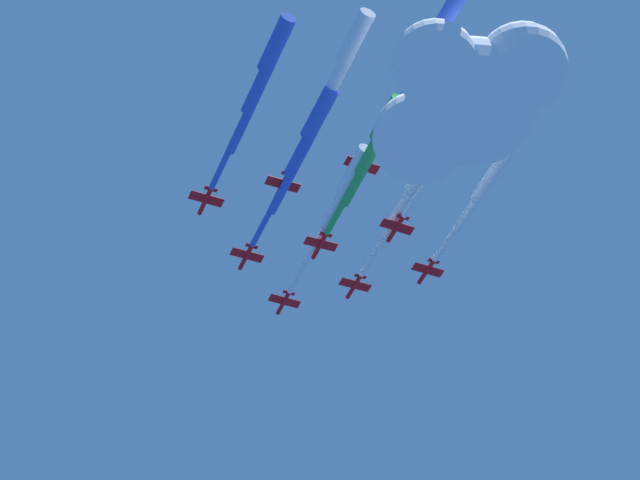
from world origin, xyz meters
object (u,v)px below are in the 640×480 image
at_px(jet_port_inner, 300,153).
at_px(jet_starboard_inner, 404,204).
at_px(jet_lead, 335,207).
at_px(jet_trail_port, 465,117).
at_px(jet_starboard_mid, 257,88).
at_px(jet_starboard_outer, 336,79).
at_px(jet_trail_starboard, 432,45).
at_px(jet_port_outer, 488,180).
at_px(jet_port_mid, 369,154).

height_order(jet_port_inner, jet_starboard_inner, jet_starboard_inner).
height_order(jet_lead, jet_starboard_inner, jet_starboard_inner).
xyz_separation_m(jet_port_inner, jet_trail_port, (36.38, 10.67, -0.87)).
height_order(jet_port_inner, jet_starboard_mid, jet_starboard_mid).
xyz_separation_m(jet_starboard_outer, jet_trail_starboard, (21.22, 4.06, 0.69)).
bearing_deg(jet_trail_starboard, jet_starboard_outer, -169.16).
relative_size(jet_port_outer, jet_trail_starboard, 0.91).
bearing_deg(jet_starboard_mid, jet_starboard_inner, 76.21).
distance_m(jet_port_outer, jet_trail_port, 21.29).
distance_m(jet_port_mid, jet_starboard_outer, 20.20).
distance_m(jet_port_mid, jet_trail_starboard, 29.20).
bearing_deg(jet_starboard_inner, jet_trail_port, -34.19).
height_order(jet_port_mid, jet_trail_port, jet_trail_port).
xyz_separation_m(jet_port_inner, jet_starboard_outer, (16.97, -12.04, 0.51)).
bearing_deg(jet_trail_port, jet_starboard_outer, -130.51).
bearing_deg(jet_port_mid, jet_port_inner, -150.47).
bearing_deg(jet_starboard_outer, jet_port_mid, 99.18).
xyz_separation_m(jet_starboard_inner, jet_trail_starboard, (25.85, -34.99, -0.53)).
distance_m(jet_starboard_inner, jet_starboard_mid, 47.16).
bearing_deg(jet_starboard_inner, jet_port_outer, 12.32).
bearing_deg(jet_trail_port, jet_lead, 168.52).
distance_m(jet_port_inner, jet_starboard_outer, 20.81).
bearing_deg(jet_port_inner, jet_trail_starboard, -11.80).
bearing_deg(jet_port_mid, jet_trail_starboard, -32.86).
distance_m(jet_port_inner, jet_starboard_mid, 18.86).
relative_size(jet_lead, jet_port_mid, 1.14).
height_order(jet_starboard_inner, jet_trail_starboard, jet_starboard_inner).
xyz_separation_m(jet_port_outer, jet_starboard_outer, (-15.63, -43.47, -1.51)).
height_order(jet_port_outer, jet_starboard_outer, jet_port_outer).
bearing_deg(jet_port_mid, jet_trail_port, 7.25).
height_order(jet_starboard_mid, jet_starboard_outer, jet_starboard_mid).
xyz_separation_m(jet_trail_port, jet_trail_starboard, (1.81, -18.65, 2.07)).
bearing_deg(jet_lead, jet_starboard_outer, -58.28).
distance_m(jet_lead, jet_trail_port, 39.08).
bearing_deg(jet_port_inner, jet_starboard_inner, 65.45).
height_order(jet_port_outer, jet_trail_port, jet_port_outer).
bearing_deg(jet_starboard_outer, jet_trail_port, 49.49).
distance_m(jet_port_outer, jet_starboard_outer, 46.22).
relative_size(jet_starboard_inner, jet_port_outer, 0.94).
height_order(jet_starboard_inner, jet_starboard_outer, jet_starboard_inner).
xyz_separation_m(jet_starboard_inner, jet_starboard_mid, (-11.24, -45.79, -0.45)).
distance_m(jet_port_inner, jet_trail_starboard, 39.03).
distance_m(jet_starboard_mid, jet_trail_starboard, 38.63).
height_order(jet_port_inner, jet_port_mid, jet_port_inner).
bearing_deg(jet_starboard_outer, jet_starboard_inner, 96.76).
xyz_separation_m(jet_lead, jet_trail_starboard, (40.07, -26.42, 0.38)).
xyz_separation_m(jet_starboard_outer, jet_trail_port, (19.41, 22.72, -1.38)).
bearing_deg(jet_starboard_inner, jet_port_mid, -85.77).
bearing_deg(jet_starboard_mid, jet_port_inner, 93.34).
bearing_deg(jet_port_mid, jet_starboard_inner, 94.23).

